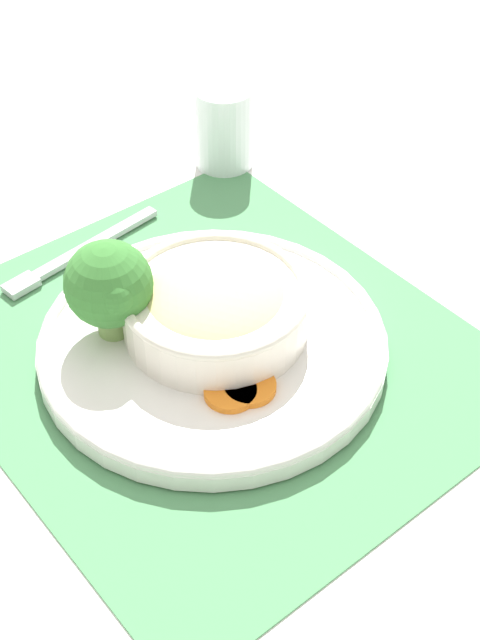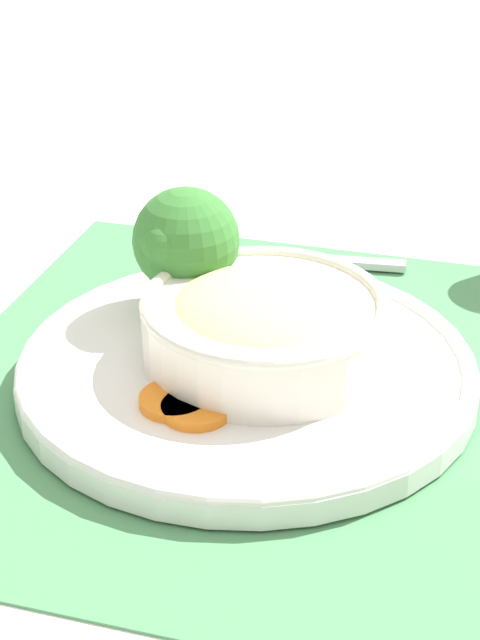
# 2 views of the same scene
# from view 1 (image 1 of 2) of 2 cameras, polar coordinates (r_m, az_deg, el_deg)

# --- Properties ---
(ground_plane) EXTENTS (4.00, 4.00, 0.00)m
(ground_plane) POSITION_cam_1_polar(r_m,az_deg,el_deg) (0.78, -1.74, -2.20)
(ground_plane) COLOR white
(placemat) EXTENTS (0.51, 0.46, 0.00)m
(placemat) POSITION_cam_1_polar(r_m,az_deg,el_deg) (0.78, -1.74, -2.10)
(placemat) COLOR #4C8C59
(placemat) RESTS_ON ground_plane
(plate) EXTENTS (0.30, 0.30, 0.02)m
(plate) POSITION_cam_1_polar(r_m,az_deg,el_deg) (0.77, -1.76, -1.40)
(plate) COLOR white
(plate) RESTS_ON placemat
(bowl) EXTENTS (0.16, 0.16, 0.05)m
(bowl) POSITION_cam_1_polar(r_m,az_deg,el_deg) (0.76, -1.60, 0.97)
(bowl) COLOR silver
(bowl) RESTS_ON plate
(broccoli_floret) EXTENTS (0.08, 0.08, 0.09)m
(broccoli_floret) POSITION_cam_1_polar(r_m,az_deg,el_deg) (0.75, -8.40, 2.22)
(broccoli_floret) COLOR #759E51
(broccoli_floret) RESTS_ON plate
(carrot_slice_near) EXTENTS (0.04, 0.04, 0.01)m
(carrot_slice_near) POSITION_cam_1_polar(r_m,az_deg,el_deg) (0.72, -0.62, -4.62)
(carrot_slice_near) COLOR orange
(carrot_slice_near) RESTS_ON plate
(carrot_slice_middle) EXTENTS (0.04, 0.04, 0.01)m
(carrot_slice_middle) POSITION_cam_1_polar(r_m,az_deg,el_deg) (0.72, 0.64, -4.27)
(carrot_slice_middle) COLOR orange
(carrot_slice_middle) RESTS_ON plate
(water_glass) EXTENTS (0.06, 0.06, 0.09)m
(water_glass) POSITION_cam_1_polar(r_m,az_deg,el_deg) (1.00, -1.02, 11.97)
(water_glass) COLOR silver
(water_glass) RESTS_ON ground_plane
(fork) EXTENTS (0.02, 0.18, 0.01)m
(fork) POSITION_cam_1_polar(r_m,az_deg,el_deg) (0.89, -10.90, 3.89)
(fork) COLOR #B7B7BC
(fork) RESTS_ON placemat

